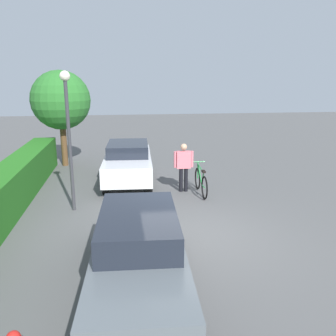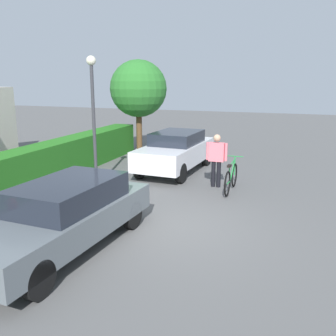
% 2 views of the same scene
% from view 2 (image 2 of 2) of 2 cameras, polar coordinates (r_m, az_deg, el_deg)
% --- Properties ---
extents(ground_plane, '(60.00, 60.00, 0.00)m').
position_cam_2_polar(ground_plane, '(8.92, -0.36, -8.66)').
color(ground_plane, '#545454').
extents(parked_car_near, '(4.59, 1.85, 1.36)m').
position_cam_2_polar(parked_car_near, '(7.81, -15.18, -6.73)').
color(parked_car_near, slate).
rests_on(parked_car_near, ground).
extents(parked_car_far, '(4.16, 1.88, 1.44)m').
position_cam_2_polar(parked_car_far, '(13.78, 1.17, 2.60)').
color(parked_car_far, silver).
rests_on(parked_car_far, ground).
extents(bicycle, '(1.81, 0.50, 0.98)m').
position_cam_2_polar(bicycle, '(11.58, 9.36, -1.50)').
color(bicycle, black).
rests_on(bicycle, ground).
extents(person_rider, '(0.22, 0.67, 1.65)m').
position_cam_2_polar(person_rider, '(11.86, 7.23, 1.71)').
color(person_rider, black).
rests_on(person_rider, ground).
extents(street_lamp, '(0.28, 0.28, 3.95)m').
position_cam_2_polar(street_lamp, '(11.73, -11.10, 9.39)').
color(street_lamp, '#38383D').
rests_on(street_lamp, ground).
extents(tree_kerbside, '(2.50, 2.50, 4.10)m').
position_cam_2_polar(tree_kerbside, '(17.20, -4.42, 11.65)').
color(tree_kerbside, brown).
rests_on(tree_kerbside, ground).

